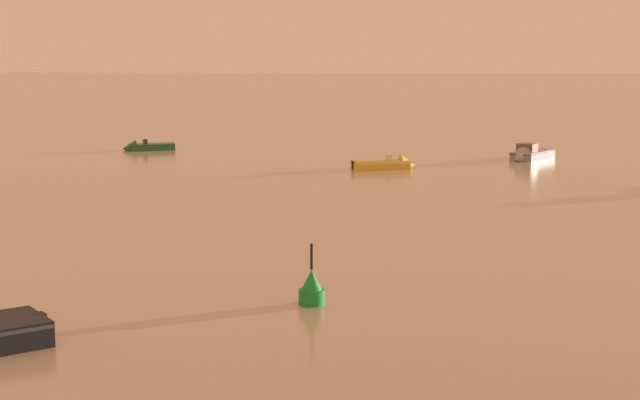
{
  "coord_description": "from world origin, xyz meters",
  "views": [
    {
      "loc": [
        14.62,
        -0.53,
        8.58
      ],
      "look_at": [
        12.14,
        52.0,
        0.52
      ],
      "focal_mm": 54.35,
      "sensor_mm": 36.0,
      "label": 1
    }
  ],
  "objects": [
    {
      "name": "motorboat_moored_0",
      "position": [
        -4.86,
        83.51,
        0.21
      ],
      "size": [
        4.78,
        3.12,
        1.55
      ],
      "rotation": [
        0.0,
        0.0,
        3.52
      ],
      "color": "#23602D",
      "rests_on": "ground"
    },
    {
      "name": "motorboat_moored_1",
      "position": [
        16.46,
        71.11,
        0.23
      ],
      "size": [
        5.17,
        2.78,
        1.69
      ],
      "rotation": [
        0.0,
        0.0,
        0.23
      ],
      "color": "gold",
      "rests_on": "ground"
    },
    {
      "name": "motorboat_moored_6",
      "position": [
        27.67,
        77.39,
        0.31
      ],
      "size": [
        4.54,
        5.42,
        2.02
      ],
      "rotation": [
        0.0,
        0.0,
        4.11
      ],
      "color": "gray",
      "rests_on": "ground"
    },
    {
      "name": "channel_buoy",
      "position": [
        12.81,
        31.71,
        0.46
      ],
      "size": [
        0.9,
        0.9,
        2.3
      ],
      "color": "#198C2D",
      "rests_on": "ground"
    }
  ]
}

